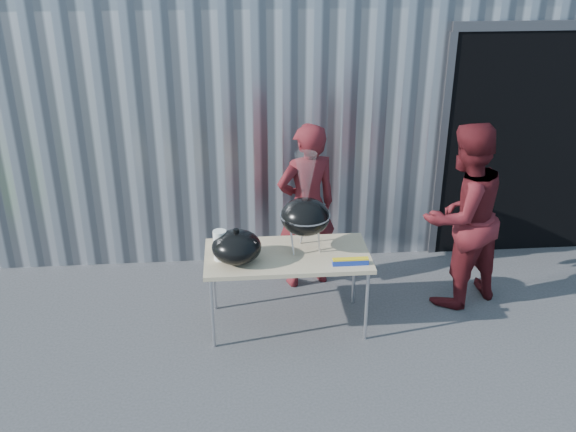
{
  "coord_description": "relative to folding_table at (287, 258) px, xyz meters",
  "views": [
    {
      "loc": [
        -0.17,
        -4.79,
        3.48
      ],
      "look_at": [
        0.28,
        0.53,
        1.05
      ],
      "focal_mm": 40.0,
      "sensor_mm": 36.0,
      "label": 1
    }
  ],
  "objects": [
    {
      "name": "ground",
      "position": [
        -0.26,
        -0.36,
        -0.71
      ],
      "size": [
        80.0,
        80.0,
        0.0
      ],
      "primitive_type": "plane",
      "color": "#3A3A3D"
    },
    {
      "name": "building",
      "position": [
        0.65,
        4.23,
        0.83
      ],
      "size": [
        8.2,
        6.2,
        3.1
      ],
      "color": "silver",
      "rests_on": "ground"
    },
    {
      "name": "folding_table",
      "position": [
        0.0,
        0.0,
        0.0
      ],
      "size": [
        1.5,
        0.75,
        0.75
      ],
      "color": "tan",
      "rests_on": "ground"
    },
    {
      "name": "kettle_grill",
      "position": [
        0.17,
        0.06,
        0.46
      ],
      "size": [
        0.45,
        0.45,
        0.94
      ],
      "color": "black",
      "rests_on": "folding_table"
    },
    {
      "name": "grill_lid",
      "position": [
        -0.46,
        -0.1,
        0.18
      ],
      "size": [
        0.44,
        0.44,
        0.32
      ],
      "color": "black",
      "rests_on": "folding_table"
    },
    {
      "name": "paper_towels",
      "position": [
        -0.6,
        -0.05,
        0.18
      ],
      "size": [
        0.12,
        0.12,
        0.28
      ],
      "primitive_type": "cylinder",
      "color": "white",
      "rests_on": "folding_table"
    },
    {
      "name": "white_tub",
      "position": [
        -0.55,
        0.23,
        0.09
      ],
      "size": [
        0.2,
        0.15,
        0.1
      ],
      "primitive_type": "cube",
      "color": "white",
      "rests_on": "folding_table"
    },
    {
      "name": "foil_box",
      "position": [
        0.54,
        -0.25,
        0.07
      ],
      "size": [
        0.32,
        0.05,
        0.06
      ],
      "color": "#18319C",
      "rests_on": "folding_table"
    },
    {
      "name": "person_cook",
      "position": [
        0.26,
        0.77,
        0.16
      ],
      "size": [
        0.73,
        0.59,
        1.75
      ],
      "primitive_type": "imported",
      "rotation": [
        0.0,
        0.0,
        3.44
      ],
      "color": "#56151A",
      "rests_on": "ground"
    },
    {
      "name": "person_bystander",
      "position": [
        1.72,
        0.3,
        0.22
      ],
      "size": [
        1.11,
        1.01,
        1.85
      ],
      "primitive_type": "imported",
      "rotation": [
        0.0,
        0.0,
        3.57
      ],
      "color": "#56151A",
      "rests_on": "ground"
    }
  ]
}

